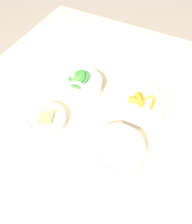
# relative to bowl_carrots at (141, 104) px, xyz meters

# --- Properties ---
(ground_plane) EXTENTS (10.00, 10.00, 0.00)m
(ground_plane) POSITION_rel_bowl_carrots_xyz_m (0.07, -0.17, -0.75)
(ground_plane) COLOR gray
(dining_table) EXTENTS (1.11, 0.95, 0.72)m
(dining_table) POSITION_rel_bowl_carrots_xyz_m (0.07, -0.17, -0.14)
(dining_table) COLOR beige
(dining_table) RESTS_ON ground_plane
(bowl_carrots) EXTENTS (0.17, 0.17, 0.07)m
(bowl_carrots) POSITION_rel_bowl_carrots_xyz_m (0.00, 0.00, 0.00)
(bowl_carrots) COLOR silver
(bowl_carrots) RESTS_ON dining_table
(bowl_greens) EXTENTS (0.15, 0.15, 0.09)m
(bowl_greens) POSITION_rel_bowl_carrots_xyz_m (0.02, -0.23, 0.00)
(bowl_greens) COLOR silver
(bowl_greens) RESTS_ON dining_table
(bowl_beans_hotdog) EXTENTS (0.17, 0.17, 0.06)m
(bowl_beans_hotdog) POSITION_rel_bowl_carrots_xyz_m (0.21, 0.00, -0.00)
(bowl_beans_hotdog) COLOR silver
(bowl_beans_hotdog) RESTS_ON dining_table
(bowl_cookies) EXTENTS (0.14, 0.14, 0.04)m
(bowl_cookies) POSITION_rel_bowl_carrots_xyz_m (0.20, -0.26, -0.01)
(bowl_cookies) COLOR silver
(bowl_cookies) RESTS_ON dining_table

